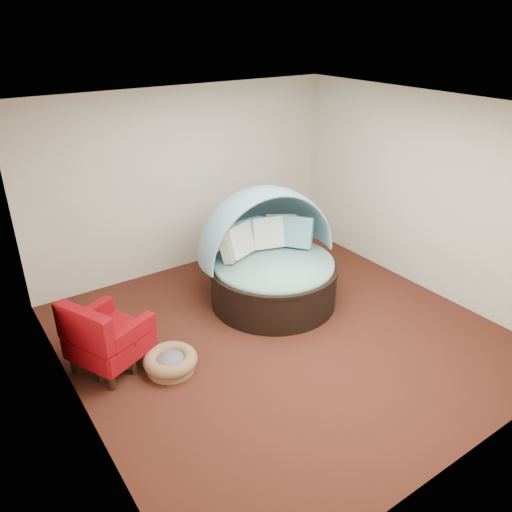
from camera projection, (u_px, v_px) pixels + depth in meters
floor at (283, 335)px, 6.38m from camera, size 5.00×5.00×0.00m
wall_back at (186, 181)px, 7.63m from camera, size 5.00×0.00×5.00m
wall_front at (479, 338)px, 3.91m from camera, size 5.00×0.00×5.00m
wall_left at (66, 296)px, 4.50m from camera, size 0.00×5.00×5.00m
wall_right at (426, 195)px, 7.04m from camera, size 0.00×5.00×5.00m
ceiling at (289, 110)px, 5.16m from camera, size 5.00×5.00×0.00m
canopy_daybed at (270, 251)px, 6.88m from camera, size 2.05×1.99×1.63m
pet_basket at (171, 361)px, 5.71m from camera, size 0.81×0.81×0.22m
red_armchair at (105, 337)px, 5.61m from camera, size 1.03×1.03×0.91m
side_table at (113, 348)px, 5.65m from camera, size 0.55×0.55×0.44m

